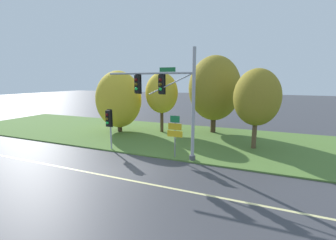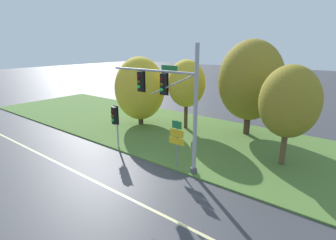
# 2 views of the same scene
# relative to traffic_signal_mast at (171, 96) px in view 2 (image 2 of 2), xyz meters

# --- Properties ---
(ground_plane) EXTENTS (160.00, 160.00, 0.00)m
(ground_plane) POSITION_rel_traffic_signal_mast_xyz_m (-1.43, -2.87, -4.38)
(ground_plane) COLOR #3D3D42
(lane_stripe) EXTENTS (36.00, 0.16, 0.01)m
(lane_stripe) POSITION_rel_traffic_signal_mast_xyz_m (-1.43, -4.07, -4.37)
(lane_stripe) COLOR beige
(lane_stripe) RESTS_ON ground
(grass_verge) EXTENTS (48.00, 11.50, 0.10)m
(grass_verge) POSITION_rel_traffic_signal_mast_xyz_m (-1.43, 5.38, -4.33)
(grass_verge) COLOR #517533
(grass_verge) RESTS_ON ground
(traffic_signal_mast) EXTENTS (6.45, 0.49, 7.22)m
(traffic_signal_mast) POSITION_rel_traffic_signal_mast_xyz_m (0.00, 0.00, 0.00)
(traffic_signal_mast) COLOR #9EA0A5
(traffic_signal_mast) RESTS_ON grass_verge
(pedestrian_signal_near_kerb) EXTENTS (0.46, 0.55, 3.07)m
(pedestrian_signal_near_kerb) POSITION_rel_traffic_signal_mast_xyz_m (-4.74, -0.19, -2.06)
(pedestrian_signal_near_kerb) COLOR #9EA0A5
(pedestrian_signal_near_kerb) RESTS_ON grass_verge
(route_sign_post) EXTENTS (1.08, 0.08, 2.93)m
(route_sign_post) POSITION_rel_traffic_signal_mast_xyz_m (0.44, 0.03, -2.41)
(route_sign_post) COLOR slate
(route_sign_post) RESTS_ON grass_verge
(tree_nearest_road) EXTENTS (4.54, 4.54, 6.14)m
(tree_nearest_road) POSITION_rel_traffic_signal_mast_xyz_m (-7.56, 5.29, -0.98)
(tree_nearest_road) COLOR #423021
(tree_nearest_road) RESTS_ON grass_verge
(tree_left_of_mast) EXTENTS (3.23, 3.23, 5.96)m
(tree_left_of_mast) POSITION_rel_traffic_signal_mast_xyz_m (-3.49, 6.77, -0.35)
(tree_left_of_mast) COLOR #4C3823
(tree_left_of_mast) RESTS_ON grass_verge
(tree_behind_signpost) EXTENTS (5.06, 5.06, 7.58)m
(tree_behind_signpost) POSITION_rel_traffic_signal_mast_xyz_m (1.39, 8.56, 0.13)
(tree_behind_signpost) COLOR #423021
(tree_behind_signpost) RESTS_ON grass_verge
(tree_mid_verge) EXTENTS (3.43, 3.43, 6.09)m
(tree_mid_verge) POSITION_rel_traffic_signal_mast_xyz_m (5.37, 4.31, -0.35)
(tree_mid_verge) COLOR brown
(tree_mid_verge) RESTS_ON grass_verge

